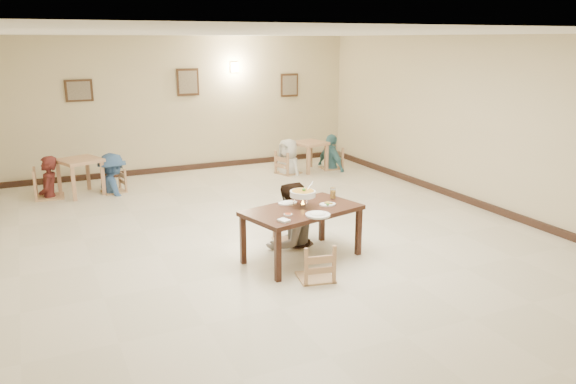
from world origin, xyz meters
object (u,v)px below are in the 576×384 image
chair_near (316,244)px  bg_table_left (80,166)px  bg_table_right (310,148)px  bg_diner_a (45,156)px  bg_chair_ll (47,170)px  bg_chair_lr (112,170)px  bg_diner_d (332,134)px  bg_diner_b (111,154)px  drink_glass (333,194)px  main_table (302,214)px  curry_warmer (303,194)px  main_diner (290,183)px  bg_chair_rr (331,149)px  bg_diner_c (288,139)px  bg_chair_rl (288,152)px  chair_far (287,214)px

chair_near → bg_table_left: (-2.26, 5.41, 0.12)m
bg_table_left → bg_table_right: 4.95m
bg_table_right → bg_diner_a: size_ratio=0.50×
bg_chair_ll → bg_table_right: bearing=-87.9°
bg_chair_lr → bg_diner_d: (4.92, 0.01, 0.36)m
bg_diner_b → drink_glass: bearing=-167.3°
main_table → curry_warmer: size_ratio=4.42×
chair_near → bg_chair_ll: (-2.84, 5.47, 0.08)m
main_diner → bg_diner_d: main_diner is taller
main_table → curry_warmer: (0.04, 0.06, 0.26)m
bg_chair_ll → bg_chair_rr: 6.09m
curry_warmer → bg_diner_d: 5.58m
bg_chair_lr → bg_chair_rr: (4.92, 0.01, 0.03)m
bg_table_left → bg_chair_rr: (5.50, -0.04, -0.11)m
bg_chair_lr → bg_diner_c: bearing=79.0°
bg_chair_lr → bg_diner_d: size_ratio=0.55×
chair_near → bg_diner_b: 5.63m
bg_chair_ll → bg_chair_rl: size_ratio=1.11×
bg_table_right → bg_chair_lr: (-4.36, -0.03, -0.10)m
curry_warmer → bg_table_left: (-2.43, 4.69, -0.33)m
curry_warmer → main_diner: bearing=82.3°
bg_table_left → bg_chair_lr: 0.60m
chair_near → bg_diner_d: 6.28m
bg_table_right → bg_diner_c: 0.61m
bg_chair_rl → bg_chair_ll: bearing=68.0°
bg_diner_c → bg_table_right: bearing=78.0°
main_diner → bg_diner_d: bearing=-148.2°
drink_glass → bg_diner_d: (2.50, 4.47, 0.00)m
main_table → bg_chair_rl: bg_chair_rl is taller
main_table → bg_chair_ll: size_ratio=1.58×
chair_far → bg_diner_c: bearing=78.2°
bg_chair_rl → bg_diner_c: bearing=-0.0°
bg_chair_rl → bg_diner_d: 1.16m
bg_chair_ll → bg_diner_c: 4.98m
chair_near → bg_chair_ll: bearing=-51.0°
drink_glass → chair_far: bearing=138.5°
bg_chair_lr → bg_chair_rr: 4.92m
curry_warmer → bg_diner_d: (3.07, 4.65, -0.11)m
chair_near → bg_diner_d: size_ratio=0.57×
main_diner → bg_table_right: 4.80m
main_diner → drink_glass: 0.63m
bg_diner_c → chair_far: bearing=-41.6°
bg_diner_a → bg_chair_rl: bearing=99.8°
chair_far → bg_diner_b: bearing=128.9°
bg_diner_a → bg_diner_b: bearing=96.2°
bg_table_left → bg_diner_a: 0.63m
main_diner → curry_warmer: 0.57m
chair_far → bg_table_right: bearing=72.3°
bg_chair_ll → bg_chair_lr: bg_chair_ll is taller
bg_chair_ll → bg_chair_rr: bearing=-88.1°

